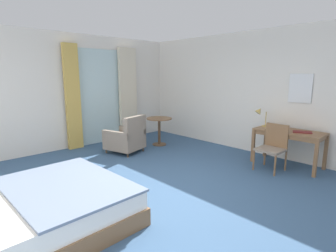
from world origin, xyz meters
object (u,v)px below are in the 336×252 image
at_px(bed, 35,211).
at_px(desk_chair, 273,145).
at_px(round_cafe_table, 159,125).
at_px(writing_desk, 289,135).
at_px(armchair_by_window, 126,138).
at_px(desk_lamp, 260,113).
at_px(closed_book, 302,132).

bearing_deg(bed, desk_chair, -13.49).
bearing_deg(round_cafe_table, bed, -152.34).
xyz_separation_m(writing_desk, round_cafe_table, (-0.83, 3.05, -0.11)).
bearing_deg(armchair_by_window, writing_desk, -58.45).
xyz_separation_m(desk_chair, armchair_by_window, (-1.43, 2.94, -0.15)).
height_order(bed, armchair_by_window, bed).
height_order(writing_desk, round_cafe_table, writing_desk).
relative_size(desk_lamp, closed_book, 1.36).
relative_size(bed, closed_book, 6.18).
bearing_deg(writing_desk, desk_chair, 165.40).
xyz_separation_m(writing_desk, armchair_by_window, (-1.87, 3.05, -0.30)).
bearing_deg(closed_book, desk_chair, 114.05).
distance_m(writing_desk, closed_book, 0.28).
bearing_deg(writing_desk, round_cafe_table, 105.21).
relative_size(bed, armchair_by_window, 2.20).
distance_m(desk_lamp, armchair_by_window, 3.11).
distance_m(writing_desk, desk_chair, 0.48).
distance_m(bed, round_cafe_table, 4.20).
xyz_separation_m(desk_chair, desk_lamp, (0.38, 0.51, 0.55)).
height_order(desk_lamp, round_cafe_table, desk_lamp).
relative_size(bed, desk_chair, 2.30).
distance_m(writing_desk, desk_lamp, 0.74).
xyz_separation_m(writing_desk, desk_chair, (-0.44, 0.12, -0.15)).
distance_m(desk_chair, desk_lamp, 0.84).
distance_m(bed, armchair_by_window, 3.31).
bearing_deg(closed_book, desk_lamp, 68.10).
bearing_deg(bed, closed_book, -16.69).
relative_size(writing_desk, desk_chair, 1.44).
relative_size(bed, round_cafe_table, 2.83).
bearing_deg(desk_lamp, closed_book, -87.34).
bearing_deg(writing_desk, bed, 166.40).
distance_m(writing_desk, round_cafe_table, 3.16).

